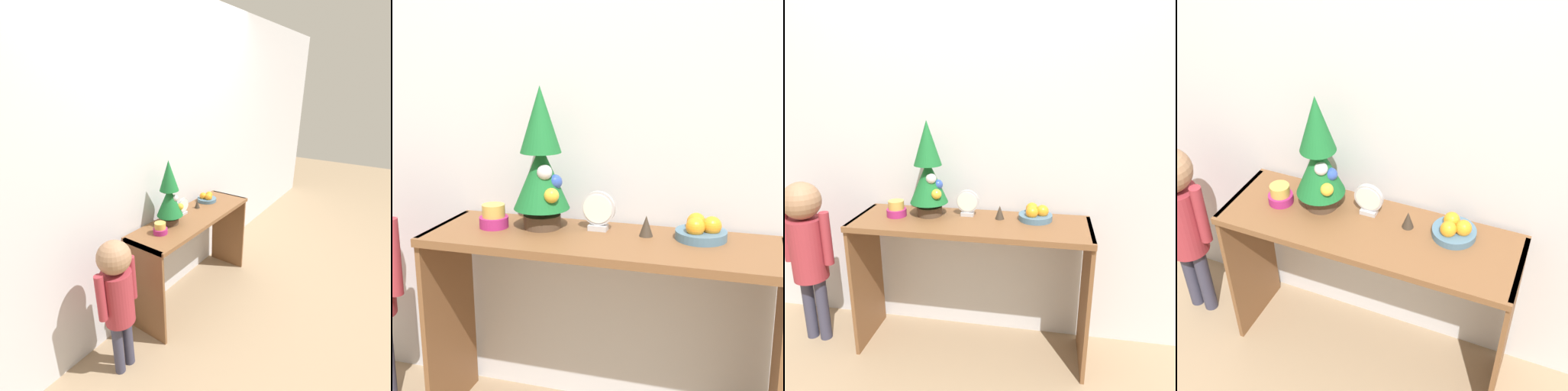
{
  "view_description": "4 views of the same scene",
  "coord_description": "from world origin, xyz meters",
  "views": [
    {
      "loc": [
        -1.92,
        -1.16,
        1.84
      ],
      "look_at": [
        -0.01,
        0.18,
        0.96
      ],
      "focal_mm": 28.0,
      "sensor_mm": 36.0,
      "label": 1
    },
    {
      "loc": [
        0.47,
        -1.54,
        1.37
      ],
      "look_at": [
        -0.05,
        0.22,
        0.92
      ],
      "focal_mm": 50.0,
      "sensor_mm": 36.0,
      "label": 2
    },
    {
      "loc": [
        0.39,
        -1.64,
        1.48
      ],
      "look_at": [
        0.05,
        0.22,
        0.92
      ],
      "focal_mm": 35.0,
      "sensor_mm": 36.0,
      "label": 3
    },
    {
      "loc": [
        0.66,
        -1.35,
        2.22
      ],
      "look_at": [
        0.03,
        0.18,
        0.96
      ],
      "focal_mm": 50.0,
      "sensor_mm": 36.0,
      "label": 4
    }
  ],
  "objects": [
    {
      "name": "mini_tree",
      "position": [
        -0.24,
        0.26,
        1.03
      ],
      "size": [
        0.21,
        0.21,
        0.52
      ],
      "color": "#4C3828",
      "rests_on": "console_table"
    },
    {
      "name": "figurine",
      "position": [
        0.15,
        0.27,
        0.82
      ],
      "size": [
        0.05,
        0.05,
        0.07
      ],
      "color": "#382D23",
      "rests_on": "console_table"
    },
    {
      "name": "fruit_bowl",
      "position": [
        0.34,
        0.28,
        0.81
      ],
      "size": [
        0.18,
        0.18,
        0.08
      ],
      "color": "#476B84",
      "rests_on": "console_table"
    },
    {
      "name": "console_table",
      "position": [
        0.0,
        0.2,
        0.6
      ],
      "size": [
        1.26,
        0.4,
        0.78
      ],
      "color": "brown",
      "rests_on": "ground_plane"
    },
    {
      "name": "back_wall",
      "position": [
        0.0,
        0.44,
        1.25
      ],
      "size": [
        7.0,
        0.05,
        2.5
      ],
      "primitive_type": "cube",
      "color": "silver",
      "rests_on": "ground_plane"
    },
    {
      "name": "child_figure",
      "position": [
        -0.92,
        0.13,
        0.63
      ],
      "size": [
        0.3,
        0.21,
        0.97
      ],
      "color": "#38384C",
      "rests_on": "ground_plane"
    },
    {
      "name": "singing_bowl",
      "position": [
        -0.41,
        0.21,
        0.82
      ],
      "size": [
        0.11,
        0.11,
        0.09
      ],
      "color": "#9E2366",
      "rests_on": "console_table"
    },
    {
      "name": "desk_clock",
      "position": [
        -0.03,
        0.28,
        0.85
      ],
      "size": [
        0.13,
        0.04,
        0.15
      ],
      "color": "#B2B2B7",
      "rests_on": "console_table"
    },
    {
      "name": "ground_plane",
      "position": [
        0.0,
        0.0,
        0.0
      ],
      "size": [
        12.0,
        12.0,
        0.0
      ],
      "primitive_type": "plane",
      "color": "#997F60"
    }
  ]
}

